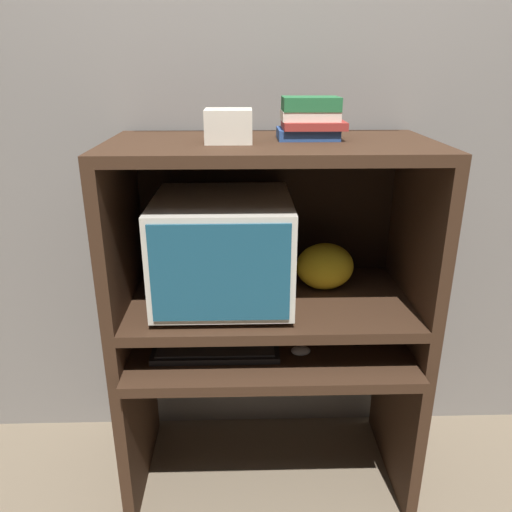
% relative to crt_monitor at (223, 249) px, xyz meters
% --- Properties ---
extents(wall_back, '(6.00, 0.06, 2.60)m').
position_rel_crt_monitor_xyz_m(wall_back, '(0.16, 0.34, 0.33)').
color(wall_back, gray).
rests_on(wall_back, ground_plane).
extents(desk_base, '(1.05, 0.58, 0.62)m').
position_rel_crt_monitor_xyz_m(desk_base, '(0.16, -0.03, -0.57)').
color(desk_base, '#382316').
rests_on(desk_base, ground_plane).
extents(desk_monitor_shelf, '(1.05, 0.54, 0.16)m').
position_rel_crt_monitor_xyz_m(desk_monitor_shelf, '(0.16, 0.01, -0.22)').
color(desk_monitor_shelf, '#382316').
rests_on(desk_monitor_shelf, desk_base).
extents(hutch_upper, '(1.05, 0.54, 0.55)m').
position_rel_crt_monitor_xyz_m(hutch_upper, '(0.16, 0.05, 0.18)').
color(hutch_upper, '#382316').
rests_on(hutch_upper, desk_monitor_shelf).
extents(crt_monitor, '(0.45, 0.46, 0.36)m').
position_rel_crt_monitor_xyz_m(crt_monitor, '(0.00, 0.00, 0.00)').
color(crt_monitor, beige).
rests_on(crt_monitor, desk_monitor_shelf).
extents(keyboard, '(0.43, 0.14, 0.03)m').
position_rel_crt_monitor_xyz_m(keyboard, '(-0.03, -0.11, -0.33)').
color(keyboard, black).
rests_on(keyboard, desk_base).
extents(mouse, '(0.07, 0.05, 0.03)m').
position_rel_crt_monitor_xyz_m(mouse, '(0.26, -0.12, -0.33)').
color(mouse, '#B7B7B7').
rests_on(mouse, desk_base).
extents(snack_bag, '(0.21, 0.16, 0.17)m').
position_rel_crt_monitor_xyz_m(snack_bag, '(0.37, 0.08, -0.10)').
color(snack_bag, gold).
rests_on(snack_bag, desk_monitor_shelf).
extents(book_stack, '(0.21, 0.16, 0.13)m').
position_rel_crt_monitor_xyz_m(book_stack, '(0.29, 0.05, 0.42)').
color(book_stack, navy).
rests_on(book_stack, hutch_upper).
extents(storage_box, '(0.14, 0.12, 0.10)m').
position_rel_crt_monitor_xyz_m(storage_box, '(0.03, -0.02, 0.41)').
color(storage_box, beige).
rests_on(storage_box, hutch_upper).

